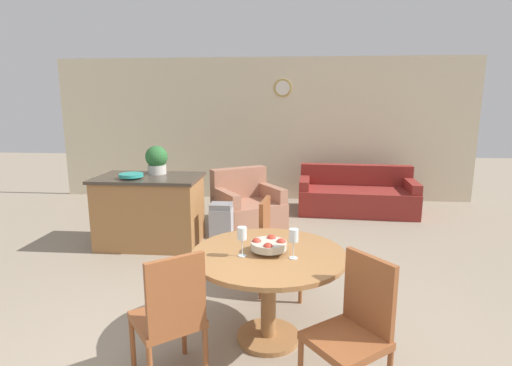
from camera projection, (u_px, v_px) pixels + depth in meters
The scene contains 14 objects.
wall_back at pixel (262, 130), 7.70m from camera, with size 8.00×0.09×2.70m.
dining_table at pixel (269, 273), 3.11m from camera, with size 1.20×1.20×0.74m.
dining_chair_near_left at pixel (171, 313), 2.62m from camera, with size 0.59×0.59×0.95m.
dining_chair_near_right at pixel (355, 325), 2.48m from camera, with size 0.59×0.59×0.95m.
dining_chair_far_side at pixel (276, 242), 3.94m from camera, with size 0.47×0.47×0.95m.
fruit_bowl at pixel (269, 245), 3.07m from camera, with size 0.28×0.28×0.11m.
wine_glass_left at pixel (242, 235), 2.98m from camera, with size 0.07×0.07×0.23m.
wine_glass_right at pixel (294, 237), 2.93m from camera, with size 0.07×0.07×0.23m.
kitchen_island at pixel (150, 211), 5.28m from camera, with size 1.35×0.83×0.93m.
teal_bowl at pixel (131, 175), 5.02m from camera, with size 0.30×0.30×0.06m.
potted_plant at pixel (157, 159), 5.33m from camera, with size 0.30×0.30×0.38m.
trash_bin at pixel (221, 227), 5.13m from camera, with size 0.28×0.24×0.61m.
couch at pixel (356, 196), 6.91m from camera, with size 2.00×1.04×0.78m.
armchair at pixel (247, 208), 6.08m from camera, with size 1.22×1.21×0.87m.
Camera 1 is at (0.54, -2.09, 1.88)m, focal length 28.00 mm.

